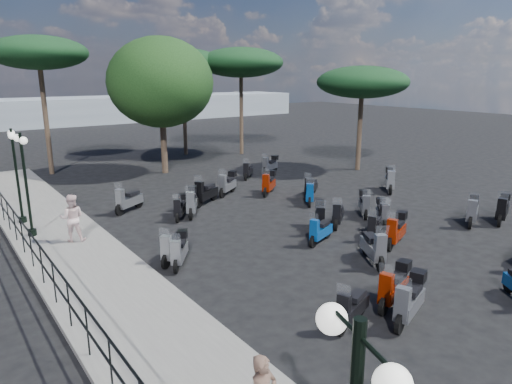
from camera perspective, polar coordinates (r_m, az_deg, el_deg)
ground at (r=16.51m, az=3.21°, el=-5.68°), size 120.00×120.00×0.00m
sidewalk at (r=16.31m, az=-22.11°, el=-6.75°), size 3.00×30.00×0.15m
railing at (r=15.64m, az=-26.81°, el=-4.96°), size 0.04×26.04×1.10m
lamp_post_1 at (r=17.56m, az=-26.87°, el=1.56°), size 0.30×1.08×3.65m
lamp_post_2 at (r=19.35m, az=-27.79°, el=2.47°), size 0.36×1.06×3.62m
pedestrian_far at (r=16.67m, az=-22.01°, el=-3.03°), size 0.98×0.89×1.64m
scooter_0 at (r=11.58m, az=18.61°, el=-12.79°), size 1.70×0.83×1.40m
scooter_1 at (r=11.11m, az=11.85°, el=-14.05°), size 1.53×0.72×1.26m
scooter_2 at (r=14.50m, az=-10.33°, el=-6.93°), size 1.33×1.10×1.30m
scooter_3 at (r=14.21m, az=-9.56°, el=-7.27°), size 1.08×1.32×1.24m
scooter_4 at (r=19.06m, az=-8.03°, el=-1.30°), size 1.14×1.61×1.45m
scooter_5 at (r=20.07m, az=-15.66°, el=-1.06°), size 1.58×1.04×1.42m
scooter_7 at (r=12.21m, az=16.86°, el=-11.29°), size 1.65×0.73×1.34m
scooter_8 at (r=14.57m, az=14.50°, el=-6.84°), size 1.07×1.61×1.44m
scooter_9 at (r=15.95m, az=8.02°, el=-4.91°), size 1.49×0.72×1.23m
scooter_10 at (r=18.70m, az=-9.47°, el=-1.98°), size 1.05×1.25×1.19m
scooter_11 at (r=20.59m, az=-6.31°, el=-0.15°), size 1.66×1.07×1.48m
scooter_13 at (r=16.28m, az=17.10°, el=-4.66°), size 1.65×0.89×1.39m
scooter_14 at (r=16.81m, az=14.61°, el=-4.27°), size 1.39×0.82×1.20m
scooter_15 at (r=17.14m, az=7.97°, el=-3.20°), size 1.30×1.39×1.38m
scooter_16 at (r=22.12m, az=-3.58°, el=0.99°), size 1.54×1.14×1.40m
scooter_17 at (r=22.20m, az=1.62°, el=1.06°), size 1.49×1.24×1.41m
scooter_20 at (r=17.80m, az=10.20°, el=-2.86°), size 1.34×1.08×1.29m
scooter_21 at (r=20.70m, az=6.74°, el=-0.10°), size 1.27×1.35×1.34m
scooter_22 at (r=22.05m, az=6.85°, el=0.61°), size 1.40×0.91×1.24m
scooter_23 at (r=25.56m, az=-1.02°, el=2.63°), size 1.22×1.11×1.24m
scooter_25 at (r=19.63m, az=25.43°, el=-2.16°), size 1.66×0.99×1.42m
scooter_26 at (r=20.40m, az=28.45°, el=-1.93°), size 1.71×0.87×1.42m
scooter_27 at (r=19.34m, az=13.38°, el=-1.53°), size 1.18×1.28×1.26m
scooter_28 at (r=23.66m, az=16.38°, el=1.39°), size 1.50×1.39×1.49m
scooter_29 at (r=27.01m, az=1.76°, el=3.39°), size 1.54×0.81×1.29m
scooter_30 at (r=18.23m, az=15.54°, el=-2.65°), size 1.18×1.28×1.26m
scooter_31 at (r=18.27m, az=15.64°, el=-2.73°), size 1.34×1.08×1.29m
broadleaf_tree at (r=27.16m, az=-11.82°, el=13.24°), size 6.00×6.00×7.79m
pine_0 at (r=33.49m, az=-9.18°, el=15.70°), size 5.44×5.44×7.47m
pine_1 at (r=33.32m, az=-1.89°, el=15.84°), size 5.98×5.98×7.54m
pine_2 at (r=28.90m, az=-25.56°, el=15.38°), size 5.33×5.33×7.78m
pine_3 at (r=28.21m, az=13.15°, el=13.20°), size 5.40×5.40×6.19m
distant_hills at (r=57.94m, az=-26.65°, el=8.85°), size 70.00×8.00×3.00m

